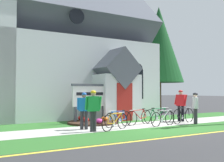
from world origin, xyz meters
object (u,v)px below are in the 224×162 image
(bicycle_silver, at_px, (158,116))
(bicycle_black, at_px, (163,118))
(bicycle_white, at_px, (119,119))
(bicycle_yellow, at_px, (115,122))
(cyclist_in_red_jersey, at_px, (93,107))
(bicycle_blue, at_px, (139,117))
(cyclist_in_orange_jersey, at_px, (181,103))
(cyclist_in_green_jersey, at_px, (84,108))
(church_sign, at_px, (90,97))
(bicycle_green, at_px, (183,115))
(cyclist_in_white_jersey, at_px, (195,106))
(roadside_conifer, at_px, (159,45))

(bicycle_silver, bearing_deg, bicycle_black, -118.46)
(bicycle_white, height_order, bicycle_yellow, bicycle_white)
(bicycle_yellow, xyz_separation_m, cyclist_in_red_jersey, (-1.03, 0.02, 0.63))
(bicycle_blue, height_order, cyclist_in_red_jersey, cyclist_in_red_jersey)
(bicycle_black, distance_m, cyclist_in_orange_jersey, 2.39)
(cyclist_in_green_jersey, bearing_deg, bicycle_silver, 2.27)
(bicycle_silver, bearing_deg, cyclist_in_orange_jersey, -0.78)
(church_sign, xyz_separation_m, bicycle_green, (4.13, -2.59, -0.97))
(cyclist_in_white_jersey, height_order, roadside_conifer, roadside_conifer)
(church_sign, distance_m, cyclist_in_white_jersey, 5.42)
(bicycle_black, bearing_deg, cyclist_in_white_jersey, -9.03)
(church_sign, height_order, cyclist_in_green_jersey, church_sign)
(bicycle_blue, distance_m, cyclist_in_green_jersey, 3.08)
(church_sign, bearing_deg, cyclist_in_orange_jersey, -23.77)
(bicycle_yellow, relative_size, bicycle_blue, 0.95)
(cyclist_in_red_jersey, bearing_deg, bicycle_green, 3.92)
(church_sign, relative_size, bicycle_white, 1.19)
(bicycle_white, height_order, cyclist_in_green_jersey, cyclist_in_green_jersey)
(bicycle_green, distance_m, bicycle_silver, 1.31)
(bicycle_blue, relative_size, cyclist_in_red_jersey, 1.03)
(bicycle_yellow, xyz_separation_m, cyclist_in_white_jersey, (4.57, -0.25, 0.54))
(bicycle_green, relative_size, bicycle_blue, 1.03)
(cyclist_in_red_jersey, height_order, roadside_conifer, roadside_conifer)
(bicycle_yellow, height_order, cyclist_in_green_jersey, cyclist_in_green_jersey)
(bicycle_yellow, distance_m, cyclist_in_orange_jersey, 4.93)
(cyclist_in_green_jersey, bearing_deg, bicycle_white, -0.29)
(bicycle_green, xyz_separation_m, cyclist_in_green_jersey, (-5.43, 0.45, 0.53))
(cyclist_in_white_jersey, xyz_separation_m, cyclist_in_red_jersey, (-5.59, 0.27, 0.08))
(bicycle_white, xyz_separation_m, bicycle_green, (3.68, -0.44, 0.02))
(cyclist_in_green_jersey, height_order, roadside_conifer, roadside_conifer)
(cyclist_in_white_jersey, height_order, cyclist_in_orange_jersey, cyclist_in_orange_jersey)
(cyclist_in_orange_jersey, bearing_deg, cyclist_in_red_jersey, -170.58)
(bicycle_green, height_order, roadside_conifer, roadside_conifer)
(church_sign, xyz_separation_m, bicycle_black, (2.45, -2.94, -0.99))
(bicycle_white, xyz_separation_m, bicycle_silver, (2.52, 0.18, 0.02))
(bicycle_yellow, xyz_separation_m, cyclist_in_green_jersey, (-1.06, 0.84, 0.56))
(bicycle_blue, distance_m, cyclist_in_white_jersey, 2.91)
(bicycle_black, relative_size, bicycle_green, 0.95)
(church_sign, height_order, bicycle_green, church_sign)
(church_sign, distance_m, cyclist_in_orange_jersey, 4.97)
(bicycle_blue, relative_size, cyclist_in_orange_jersey, 1.01)
(bicycle_silver, relative_size, bicycle_blue, 1.04)
(bicycle_black, distance_m, cyclist_in_white_jersey, 1.97)
(church_sign, relative_size, bicycle_silver, 1.14)
(bicycle_yellow, height_order, bicycle_blue, bicycle_blue)
(bicycle_silver, relative_size, cyclist_in_red_jersey, 1.07)
(bicycle_white, relative_size, bicycle_yellow, 1.05)
(cyclist_in_white_jersey, height_order, cyclist_in_green_jersey, cyclist_in_green_jersey)
(bicycle_yellow, distance_m, cyclist_in_green_jersey, 1.46)
(bicycle_yellow, bearing_deg, cyclist_in_white_jersey, -3.19)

